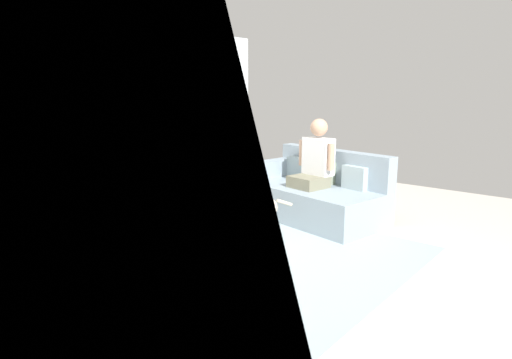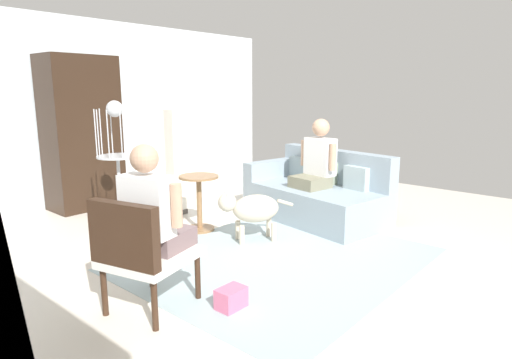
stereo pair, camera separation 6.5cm
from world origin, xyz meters
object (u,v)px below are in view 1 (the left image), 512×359
Objects in this scene: person_on_couch at (315,160)px; dog at (251,209)px; column_lamp at (173,163)px; person_on_armchair at (154,211)px; handbag at (233,298)px; armoire_cabinet at (79,134)px; couch at (315,194)px; round_end_table at (198,199)px; armchair at (142,250)px; bird_cage_stand at (117,163)px.

dog is (-1.13, 0.06, -0.39)m from person_on_couch.
dog is at bearing -95.63° from column_lamp.
person_on_armchair is 1.63m from dog.
column_lamp reaches higher than handbag.
person_on_armchair is at bearing -109.62° from armoire_cabinet.
armoire_cabinet is 3.70m from handbag.
couch is 2.30× the size of person_on_armchair.
person_on_couch is (-0.05, -0.03, 0.45)m from couch.
round_end_table is at bearing -109.60° from column_lamp.
armchair is 2.85m from person_on_couch.
person_on_armchair is (-2.72, -0.36, 0.44)m from couch.
person_on_couch is 1.29× the size of round_end_table.
bird_cage_stand is (-1.94, 1.27, 0.07)m from person_on_couch.
person_on_couch is at bearing -3.20° from dog.
handbag is (0.48, -0.43, -0.41)m from armchair.
bird_cage_stand is at bearing 79.24° from handbag.
person_on_couch is at bearing -153.12° from couch.
bird_cage_stand is at bearing 146.88° from person_on_couch.
column_lamp is at bearing -63.94° from armoire_cabinet.
armoire_cabinet reaches higher than bird_cage_stand.
column_lamp is 0.66× the size of armoire_cabinet.
couch is 2.41m from bird_cage_stand.
person_on_armchair is 0.40× the size of armoire_cabinet.
round_end_table is at bearing 150.93° from couch.
person_on_couch is 1.51m from round_end_table.
armoire_cabinet is at bearing 121.41° from couch.
couch is at bearing 26.88° from person_on_couch.
armchair is 0.64× the size of column_lamp.
armchair reaches higher than handbag.
bird_cage_stand reaches higher than person_on_couch.
round_end_table is at bearing 100.05° from dog.
dog is (-1.19, 0.04, 0.06)m from couch.
column_lamp is at bearing 13.48° from bird_cage_stand.
armoire_cabinet is at bearing 77.85° from handbag.
armchair is 3.99× the size of handbag.
armchair is at bearing 138.31° from handbag.
couch is 2.22× the size of person_on_couch.
bird_cage_stand reaches higher than dog.
person_on_couch reaches higher than armchair.
dog is 2.76m from armoire_cabinet.
person_on_armchair is 0.59× the size of column_lamp.
armoire_cabinet is at bearing 70.38° from person_on_armchair.
armchair is 0.58× the size of bird_cage_stand.
couch is 1.84m from column_lamp.
dog is (1.68, 0.43, -0.14)m from armchair.
armchair is 1.04× the size of person_on_couch.
round_end_table is 0.70m from dog.
armoire_cabinet is at bearing 99.54° from round_end_table.
dog is at bearing 35.53° from handbag.
armoire_cabinet reaches higher than dog.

